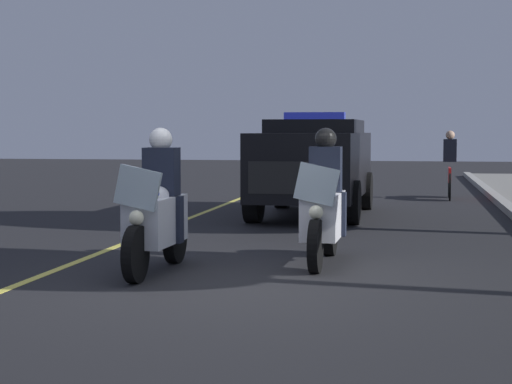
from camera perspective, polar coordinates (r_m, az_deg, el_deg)
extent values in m
plane|color=black|center=(9.66, -1.70, -5.99)|extent=(80.00, 80.00, 0.00)
cube|color=#E0D14C|center=(10.36, -14.08, -5.40)|extent=(48.00, 0.12, 0.01)
cylinder|color=black|center=(9.71, -7.90, -4.07)|extent=(0.64, 0.13, 0.64)
cylinder|color=black|center=(11.12, -5.34, -3.02)|extent=(0.64, 0.15, 0.64)
cube|color=silver|center=(10.36, -6.58, -1.88)|extent=(1.21, 0.47, 0.56)
ellipsoid|color=silver|center=(10.28, -6.68, -0.24)|extent=(0.57, 0.33, 0.24)
cube|color=silver|center=(9.72, -7.75, 0.28)|extent=(0.07, 0.56, 0.53)
sphere|color=#F9F4CC|center=(9.70, -7.85, -1.69)|extent=(0.17, 0.17, 0.17)
sphere|color=red|center=(9.91, -8.37, -0.07)|extent=(0.09, 0.09, 0.09)
sphere|color=#1933F2|center=(9.80, -6.61, -0.10)|extent=(0.09, 0.09, 0.09)
cube|color=black|center=(10.53, -6.22, 1.28)|extent=(0.29, 0.41, 0.60)
cube|color=black|center=(10.46, -5.25, -1.81)|extent=(0.18, 0.14, 0.56)
cube|color=black|center=(10.58, -7.32, -1.76)|extent=(0.18, 0.14, 0.56)
sphere|color=white|center=(10.50, -6.27, 3.46)|extent=(0.28, 0.28, 0.28)
cylinder|color=black|center=(10.30, 3.91, -3.57)|extent=(0.64, 0.13, 0.64)
cylinder|color=black|center=(11.78, 4.88, -2.62)|extent=(0.64, 0.15, 0.64)
cube|color=white|center=(10.99, 4.42, -1.52)|extent=(1.21, 0.47, 0.56)
ellipsoid|color=white|center=(10.91, 4.40, 0.02)|extent=(0.57, 0.33, 0.24)
cube|color=silver|center=(10.33, 4.01, 0.52)|extent=(0.07, 0.56, 0.53)
sphere|color=#F9F4CC|center=(10.30, 3.95, -1.33)|extent=(0.17, 0.17, 0.17)
sphere|color=red|center=(10.48, 3.23, 0.19)|extent=(0.09, 0.09, 0.09)
sphere|color=#1933F2|center=(10.44, 4.97, 0.17)|extent=(0.09, 0.09, 0.09)
cube|color=black|center=(11.17, 4.59, 1.45)|extent=(0.29, 0.41, 0.60)
cube|color=black|center=(11.13, 5.55, -1.46)|extent=(0.18, 0.14, 0.56)
cube|color=black|center=(11.18, 3.51, -1.42)|extent=(0.18, 0.14, 0.56)
sphere|color=black|center=(11.14, 4.58, 3.50)|extent=(0.28, 0.28, 0.28)
cube|color=black|center=(17.27, 3.81, 1.82)|extent=(4.94, 2.00, 1.24)
cube|color=black|center=(17.55, 3.95, 4.14)|extent=(2.44, 1.80, 0.36)
cube|color=#2633D8|center=(17.36, 3.87, 5.00)|extent=(0.31, 1.21, 0.14)
cube|color=black|center=(14.90, 2.57, 0.94)|extent=(0.15, 1.62, 0.56)
cylinder|color=black|center=(15.67, 6.30, -0.69)|extent=(0.81, 0.30, 0.80)
cylinder|color=black|center=(15.93, -0.16, -0.59)|extent=(0.81, 0.30, 0.80)
cylinder|color=black|center=(18.75, 7.16, 0.07)|extent=(0.81, 0.30, 0.80)
cylinder|color=black|center=(18.97, 1.73, 0.15)|extent=(0.81, 0.30, 0.80)
cylinder|color=black|center=(21.45, 12.59, 0.32)|extent=(0.66, 0.05, 0.66)
cylinder|color=black|center=(22.55, 12.54, 0.49)|extent=(0.66, 0.05, 0.66)
cube|color=red|center=(21.99, 12.57, 1.11)|extent=(1.00, 0.08, 0.36)
cube|color=black|center=(22.02, 12.59, 2.67)|extent=(0.25, 0.33, 0.56)
sphere|color=tan|center=(21.98, 12.61, 3.66)|extent=(0.22, 0.22, 0.22)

